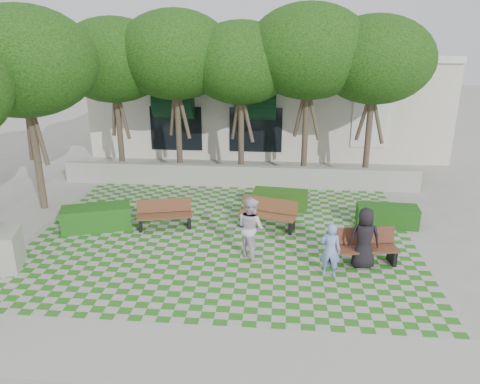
# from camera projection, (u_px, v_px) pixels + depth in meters

# --- Properties ---
(ground) EXTENTS (90.00, 90.00, 0.00)m
(ground) POSITION_uv_depth(u_px,v_px,m) (219.00, 252.00, 14.12)
(ground) COLOR gray
(ground) RESTS_ON ground
(lawn) EXTENTS (12.00, 12.00, 0.00)m
(lawn) POSITION_uv_depth(u_px,v_px,m) (223.00, 237.00, 15.06)
(lawn) COLOR #2B721E
(lawn) RESTS_ON ground
(sidewalk_south) EXTENTS (16.00, 2.00, 0.01)m
(sidewalk_south) POSITION_uv_depth(u_px,v_px,m) (189.00, 354.00, 9.70)
(sidewalk_south) COLOR #9E9B93
(sidewalk_south) RESTS_ON ground
(sidewalk_west) EXTENTS (2.00, 12.00, 0.01)m
(sidewalk_west) POSITION_uv_depth(u_px,v_px,m) (10.00, 229.00, 15.67)
(sidewalk_west) COLOR #9E9B93
(sidewalk_west) RESTS_ON ground
(retaining_wall) EXTENTS (15.00, 0.36, 0.90)m
(retaining_wall) POSITION_uv_depth(u_px,v_px,m) (238.00, 176.00, 19.79)
(retaining_wall) COLOR #9E9B93
(retaining_wall) RESTS_ON ground
(bench_east) EXTENTS (2.01, 0.95, 1.01)m
(bench_east) POSITION_uv_depth(u_px,v_px,m) (363.00, 247.00, 13.29)
(bench_east) COLOR #542C1C
(bench_east) RESTS_ON ground
(bench_mid) EXTENTS (1.99, 1.13, 0.99)m
(bench_mid) POSITION_uv_depth(u_px,v_px,m) (268.00, 215.00, 15.64)
(bench_mid) COLOR brown
(bench_mid) RESTS_ON ground
(bench_west) EXTENTS (1.91, 1.03, 0.95)m
(bench_west) POSITION_uv_depth(u_px,v_px,m) (165.00, 215.00, 15.68)
(bench_west) COLOR brown
(bench_west) RESTS_ON ground
(hedge_east) EXTENTS (2.05, 0.91, 0.70)m
(hedge_east) POSITION_uv_depth(u_px,v_px,m) (387.00, 216.00, 15.87)
(hedge_east) COLOR #174512
(hedge_east) RESTS_ON ground
(hedge_midright) EXTENTS (2.07, 1.00, 0.70)m
(hedge_midright) POSITION_uv_depth(u_px,v_px,m) (280.00, 200.00, 17.37)
(hedge_midright) COLOR #214A13
(hedge_midright) RESTS_ON ground
(hedge_west) EXTENTS (2.40, 1.58, 0.78)m
(hedge_west) POSITION_uv_depth(u_px,v_px,m) (97.00, 218.00, 15.61)
(hedge_west) COLOR #1A4E15
(hedge_west) RESTS_ON ground
(person_blue) EXTENTS (0.62, 0.46, 1.53)m
(person_blue) POSITION_uv_depth(u_px,v_px,m) (330.00, 250.00, 12.51)
(person_blue) COLOR #7896DB
(person_blue) RESTS_ON ground
(person_dark) EXTENTS (0.87, 0.58, 1.76)m
(person_dark) POSITION_uv_depth(u_px,v_px,m) (364.00, 238.00, 12.95)
(person_dark) COLOR black
(person_dark) RESTS_ON ground
(person_white) EXTENTS (1.12, 1.13, 1.84)m
(person_white) POSITION_uv_depth(u_px,v_px,m) (251.00, 227.00, 13.55)
(person_white) COLOR silver
(person_white) RESTS_ON ground
(tree_row) EXTENTS (17.70, 13.40, 7.41)m
(tree_row) POSITION_uv_depth(u_px,v_px,m) (190.00, 60.00, 18.14)
(tree_row) COLOR #47382B
(tree_row) RESTS_ON ground
(building) EXTENTS (18.00, 8.92, 5.15)m
(building) POSITION_uv_depth(u_px,v_px,m) (268.00, 100.00, 26.42)
(building) COLOR beige
(building) RESTS_ON ground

